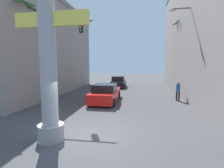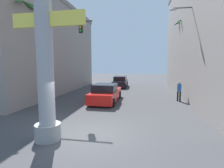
{
  "view_description": "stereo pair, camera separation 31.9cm",
  "coord_description": "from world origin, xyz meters",
  "views": [
    {
      "loc": [
        2.05,
        -7.36,
        3.19
      ],
      "look_at": [
        0.0,
        5.87,
        1.7
      ],
      "focal_mm": 28.0,
      "sensor_mm": 36.0,
      "label": 1
    },
    {
      "loc": [
        2.36,
        -7.3,
        3.19
      ],
      "look_at": [
        0.0,
        5.87,
        1.7
      ],
      "focal_mm": 28.0,
      "sensor_mm": 36.0,
      "label": 2
    }
  ],
  "objects": [
    {
      "name": "pedestrian_mid_right",
      "position": [
        5.46,
        8.5,
        1.02
      ],
      "size": [
        0.44,
        0.44,
        1.75
      ],
      "color": "black",
      "rests_on": "ground"
    },
    {
      "name": "car_lead",
      "position": [
        -0.8,
        7.25,
        0.7
      ],
      "size": [
        2.13,
        5.12,
        1.56
      ],
      "color": "black",
      "rests_on": "ground"
    },
    {
      "name": "traffic_light_mast",
      "position": [
        -5.0,
        4.67,
        4.44
      ],
      "size": [
        5.54,
        0.32,
        6.3
      ],
      "color": "#333333",
      "rests_on": "ground"
    },
    {
      "name": "palm_tree_mid_right",
      "position": [
        6.75,
        12.33,
        5.08
      ],
      "size": [
        2.47,
        2.57,
        8.02
      ],
      "color": "brown",
      "rests_on": "ground"
    },
    {
      "name": "ground_plane",
      "position": [
        0.0,
        10.0,
        0.0
      ],
      "size": [
        88.1,
        88.1,
        0.0
      ],
      "primitive_type": "plane",
      "color": "#424244"
    },
    {
      "name": "palm_tree_near_right",
      "position": [
        6.83,
        4.11,
        6.04
      ],
      "size": [
        3.11,
        2.82,
        9.44
      ],
      "color": "brown",
      "rests_on": "ground"
    },
    {
      "name": "palm_tree_mid_left",
      "position": [
        -6.9,
        10.88,
        5.37
      ],
      "size": [
        2.87,
        2.73,
        8.63
      ],
      "color": "brown",
      "rests_on": "ground"
    },
    {
      "name": "car_far",
      "position": [
        -0.85,
        17.29,
        0.74
      ],
      "size": [
        2.01,
        4.72,
        1.56
      ],
      "color": "black",
      "rests_on": "ground"
    },
    {
      "name": "palm_tree_near_left",
      "position": [
        -6.36,
        4.05,
        4.97
      ],
      "size": [
        3.13,
        3.13,
        7.72
      ],
      "color": "brown",
      "rests_on": "ground"
    },
    {
      "name": "building_left",
      "position": [
        -10.02,
        11.35,
        5.09
      ],
      "size": [
        8.02,
        19.04,
        10.16
      ],
      "color": "gray",
      "rests_on": "ground"
    },
    {
      "name": "neon_sign_pole",
      "position": [
        -1.56,
        -0.76,
        4.95
      ],
      "size": [
        3.44,
        1.07,
        10.04
      ],
      "color": "#9E9EA3",
      "rests_on": "ground"
    },
    {
      "name": "street_lamp",
      "position": [
        6.31,
        7.79,
        4.66
      ],
      "size": [
        2.41,
        0.28,
        7.8
      ],
      "color": "#59595E",
      "rests_on": "ground"
    }
  ]
}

